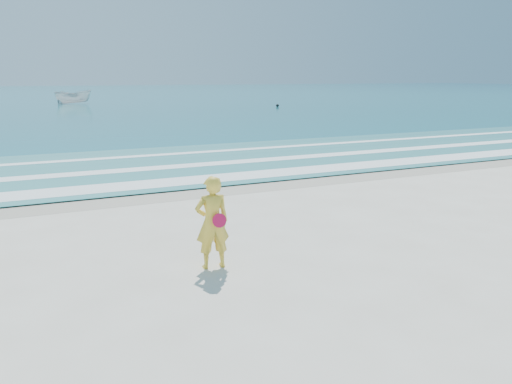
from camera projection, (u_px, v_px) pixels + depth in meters
name	position (u px, v px, depth m)	size (l,w,h in m)	color
ground	(352.00, 302.00, 8.17)	(400.00, 400.00, 0.00)	silver
wet_sand	(189.00, 191.00, 16.13)	(400.00, 2.40, 0.00)	#B2A893
ocean	(48.00, 94.00, 101.06)	(400.00, 190.00, 0.04)	#19727F
shallow	(152.00, 165.00, 20.55)	(400.00, 10.00, 0.01)	#59B7AD
foam_near	(177.00, 181.00, 17.27)	(400.00, 1.40, 0.01)	white
foam_mid	(157.00, 168.00, 19.84)	(400.00, 0.90, 0.01)	white
foam_far	(140.00, 156.00, 22.76)	(400.00, 0.60, 0.01)	white
boat	(73.00, 97.00, 65.51)	(1.76, 4.67, 1.80)	silver
buoy	(277.00, 105.00, 59.10)	(0.35, 0.35, 0.35)	black
woman	(212.00, 222.00, 9.46)	(0.69, 0.48, 1.80)	yellow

